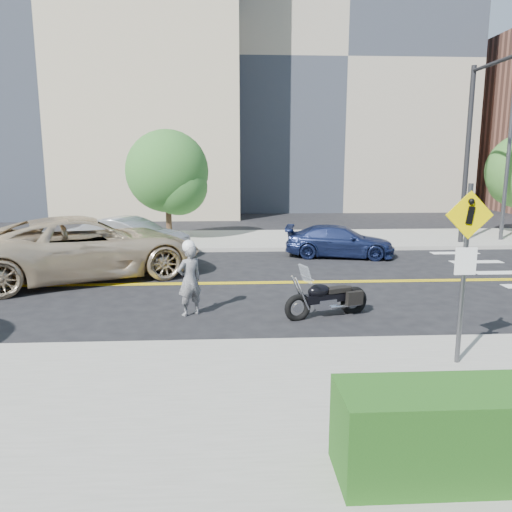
{
  "coord_description": "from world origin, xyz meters",
  "views": [
    {
      "loc": [
        0.38,
        -14.06,
        3.52
      ],
      "look_at": [
        1.02,
        -2.09,
        1.2
      ],
      "focal_mm": 35.0,
      "sensor_mm": 36.0,
      "label": 1
    }
  ],
  "objects_px": {
    "parked_car_blue": "(339,241)",
    "parked_car_silver": "(130,238)",
    "motorcycle": "(328,290)",
    "pedestrian_sign": "(465,257)",
    "suv": "(87,247)",
    "motorcyclist": "(189,278)"
  },
  "relations": [
    {
      "from": "parked_car_blue",
      "to": "parked_car_silver",
      "type": "bearing_deg",
      "value": 98.24
    },
    {
      "from": "pedestrian_sign",
      "to": "parked_car_blue",
      "type": "relative_size",
      "value": 0.76
    },
    {
      "from": "parked_car_silver",
      "to": "parked_car_blue",
      "type": "xyz_separation_m",
      "value": [
        7.68,
        -0.37,
        -0.15
      ]
    },
    {
      "from": "pedestrian_sign",
      "to": "motorcycle",
      "type": "relative_size",
      "value": 1.47
    },
    {
      "from": "suv",
      "to": "parked_car_blue",
      "type": "relative_size",
      "value": 1.71
    },
    {
      "from": "pedestrian_sign",
      "to": "suv",
      "type": "bearing_deg",
      "value": 138.31
    },
    {
      "from": "motorcycle",
      "to": "motorcyclist",
      "type": "bearing_deg",
      "value": 155.81
    },
    {
      "from": "pedestrian_sign",
      "to": "parked_car_blue",
      "type": "height_order",
      "value": "pedestrian_sign"
    },
    {
      "from": "pedestrian_sign",
      "to": "suv",
      "type": "distance_m",
      "value": 10.91
    },
    {
      "from": "suv",
      "to": "parked_car_silver",
      "type": "xyz_separation_m",
      "value": [
        0.64,
        3.29,
        -0.22
      ]
    },
    {
      "from": "motorcyclist",
      "to": "parked_car_silver",
      "type": "distance_m",
      "value": 7.66
    },
    {
      "from": "parked_car_blue",
      "to": "suv",
      "type": "bearing_deg",
      "value": 120.33
    },
    {
      "from": "motorcyclist",
      "to": "motorcycle",
      "type": "relative_size",
      "value": 0.86
    },
    {
      "from": "parked_car_silver",
      "to": "parked_car_blue",
      "type": "height_order",
      "value": "parked_car_silver"
    },
    {
      "from": "motorcycle",
      "to": "suv",
      "type": "xyz_separation_m",
      "value": [
        -6.49,
        4.14,
        0.32
      ]
    },
    {
      "from": "pedestrian_sign",
      "to": "motorcyclist",
      "type": "bearing_deg",
      "value": 144.76
    },
    {
      "from": "motorcyclist",
      "to": "suv",
      "type": "xyz_separation_m",
      "value": [
        -3.36,
        3.87,
        0.06
      ]
    },
    {
      "from": "parked_car_blue",
      "to": "motorcyclist",
      "type": "bearing_deg",
      "value": 154.87
    },
    {
      "from": "motorcyclist",
      "to": "suv",
      "type": "height_order",
      "value": "suv"
    },
    {
      "from": "motorcyclist",
      "to": "parked_car_silver",
      "type": "height_order",
      "value": "motorcyclist"
    },
    {
      "from": "motorcycle",
      "to": "parked_car_blue",
      "type": "relative_size",
      "value": 0.51
    },
    {
      "from": "motorcyclist",
      "to": "motorcycle",
      "type": "bearing_deg",
      "value": 140.89
    }
  ]
}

